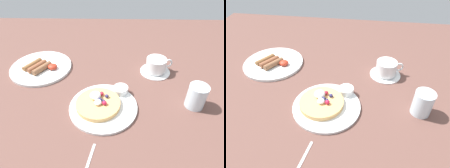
{
  "view_description": "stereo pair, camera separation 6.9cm",
  "coord_description": "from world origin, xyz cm",
  "views": [
    {
      "loc": [
        7.93,
        -56.56,
        53.25
      ],
      "look_at": [
        6.56,
        2.96,
        4.0
      ],
      "focal_mm": 32.24,
      "sensor_mm": 36.0,
      "label": 1
    },
    {
      "loc": [
        14.78,
        -56.01,
        53.25
      ],
      "look_at": [
        6.56,
        2.96,
        4.0
      ],
      "focal_mm": 32.24,
      "sensor_mm": 36.0,
      "label": 2
    }
  ],
  "objects": [
    {
      "name": "coffee_saucer",
      "position": [
        25.51,
        16.8,
        0.42
      ],
      "size": [
        13.15,
        13.15,
        0.85
      ],
      "primitive_type": "cylinder",
      "color": "white",
      "rests_on": "ground_plane"
    },
    {
      "name": "pancake_plate",
      "position": [
        3.64,
        -6.0,
        0.5
      ],
      "size": [
        24.52,
        24.52,
        1.0
      ],
      "primitive_type": "cylinder",
      "color": "white",
      "rests_on": "ground_plane"
    },
    {
      "name": "breakfast_plate",
      "position": [
        -26.13,
        18.16,
        0.58
      ],
      "size": [
        27.15,
        27.15,
        1.16
      ],
      "primitive_type": "cylinder",
      "color": "white",
      "rests_on": "ground_plane"
    },
    {
      "name": "syrup_ramekin",
      "position": [
        9.95,
        1.66,
        2.29
      ],
      "size": [
        5.65,
        5.65,
        2.5
      ],
      "color": "white",
      "rests_on": "pancake_plate"
    },
    {
      "name": "water_glass",
      "position": [
        36.73,
        -3.81,
        4.51
      ],
      "size": [
        6.73,
        6.73,
        9.03
      ],
      "primitive_type": "cylinder",
      "color": "silver",
      "rests_on": "ground_plane"
    },
    {
      "name": "pancake_with_berries",
      "position": [
        1.74,
        -5.56,
        2.11
      ],
      "size": [
        16.02,
        16.02,
        4.11
      ],
      "color": "#DEAA62",
      "rests_on": "pancake_plate"
    },
    {
      "name": "coffee_cup",
      "position": [
        25.66,
        16.83,
        3.92
      ],
      "size": [
        11.73,
        8.71,
        5.92
      ],
      "color": "white",
      "rests_on": "coffee_saucer"
    },
    {
      "name": "ground_plane",
      "position": [
        0.0,
        0.0,
        -1.5
      ],
      "size": [
        160.99,
        155.27,
        3.0
      ],
      "primitive_type": "cube",
      "color": "brown"
    },
    {
      "name": "fried_breakfast",
      "position": [
        -26.66,
        16.24,
        2.26
      ],
      "size": [
        16.43,
        11.96,
        2.69
      ],
      "color": "brown",
      "rests_on": "breakfast_plate"
    }
  ]
}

